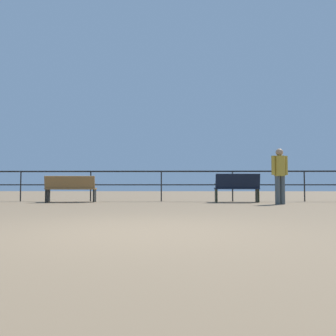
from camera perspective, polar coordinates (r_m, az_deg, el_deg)
The scene contains 5 objects.
ground_plane at distance 4.13m, azimuth -5.69°, elevation -10.47°, with size 60.00×60.00×0.00m, color brown.
pier_railing at distance 12.01m, azimuth -1.11°, elevation -1.72°, with size 24.76×0.05×1.07m.
bench_near_left at distance 11.78m, azimuth -15.78°, elevation -3.12°, with size 1.64×0.76×0.86m.
bench_near_right at distance 11.45m, azimuth 11.35°, elevation -3.00°, with size 1.43×0.59×0.93m.
person_by_bench at distance 10.58m, azimuth 17.97°, elevation -0.67°, with size 0.51×0.31×1.63m.
Camera 1 is at (0.49, -4.06, 0.54)m, focal length 36.90 mm.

